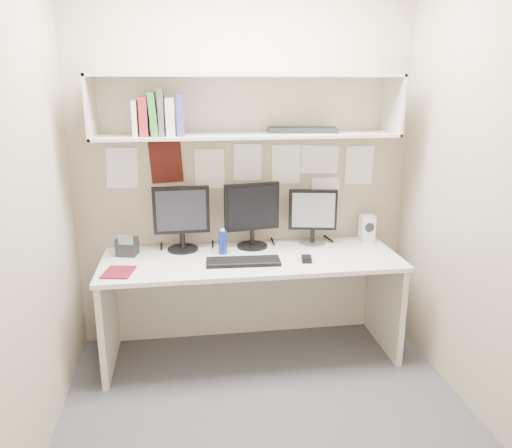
{
  "coord_description": "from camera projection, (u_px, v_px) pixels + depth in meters",
  "views": [
    {
      "loc": [
        -0.43,
        -2.51,
        1.86
      ],
      "look_at": [
        -0.01,
        0.35,
        1.05
      ],
      "focal_mm": 35.0,
      "sensor_mm": 36.0,
      "label": 1
    }
  ],
  "objects": [
    {
      "name": "floor",
      "position": [
        267.0,
        409.0,
        2.95
      ],
      "size": [
        2.4,
        2.0,
        0.01
      ],
      "primitive_type": "cube",
      "color": "#424246",
      "rests_on": "ground"
    },
    {
      "name": "wall_back",
      "position": [
        245.0,
        165.0,
        3.55
      ],
      "size": [
        2.4,
        0.02,
        2.6
      ],
      "primitive_type": "cube",
      "color": "tan",
      "rests_on": "ground"
    },
    {
      "name": "wall_front",
      "position": [
        319.0,
        260.0,
        1.65
      ],
      "size": [
        2.4,
        0.02,
        2.6
      ],
      "primitive_type": "cube",
      "color": "tan",
      "rests_on": "ground"
    },
    {
      "name": "wall_left",
      "position": [
        26.0,
        203.0,
        2.43
      ],
      "size": [
        0.02,
        2.0,
        2.6
      ],
      "primitive_type": "cube",
      "color": "tan",
      "rests_on": "ground"
    },
    {
      "name": "wall_right",
      "position": [
        481.0,
        188.0,
        2.77
      ],
      "size": [
        0.02,
        2.0,
        2.6
      ],
      "primitive_type": "cube",
      "color": "tan",
      "rests_on": "ground"
    },
    {
      "name": "desk",
      "position": [
        252.0,
        306.0,
        3.47
      ],
      "size": [
        2.0,
        0.7,
        0.73
      ],
      "color": "silver",
      "rests_on": "floor"
    },
    {
      "name": "overhead_hutch",
      "position": [
        247.0,
        105.0,
        3.3
      ],
      "size": [
        2.0,
        0.38,
        0.4
      ],
      "color": "beige",
      "rests_on": "wall_back"
    },
    {
      "name": "pinned_papers",
      "position": [
        245.0,
        172.0,
        3.56
      ],
      "size": [
        1.92,
        0.01,
        0.48
      ],
      "primitive_type": null,
      "color": "white",
      "rests_on": "wall_back"
    },
    {
      "name": "monitor_left",
      "position": [
        182.0,
        216.0,
        3.45
      ],
      "size": [
        0.39,
        0.21,
        0.45
      ],
      "rotation": [
        0.0,
        0.0,
        0.03
      ],
      "color": "black",
      "rests_on": "desk"
    },
    {
      "name": "monitor_center",
      "position": [
        252.0,
        213.0,
        3.52
      ],
      "size": [
        0.4,
        0.22,
        0.46
      ],
      "rotation": [
        0.0,
        0.0,
        0.17
      ],
      "color": "black",
      "rests_on": "desk"
    },
    {
      "name": "monitor_right",
      "position": [
        313.0,
        214.0,
        3.59
      ],
      "size": [
        0.35,
        0.19,
        0.4
      ],
      "rotation": [
        0.0,
        0.0,
        -0.19
      ],
      "color": "#A5A5AA",
      "rests_on": "desk"
    },
    {
      "name": "keyboard",
      "position": [
        243.0,
        262.0,
        3.25
      ],
      "size": [
        0.49,
        0.2,
        0.02
      ],
      "primitive_type": "cube",
      "rotation": [
        0.0,
        0.0,
        -0.05
      ],
      "color": "black",
      "rests_on": "desk"
    },
    {
      "name": "mouse",
      "position": [
        307.0,
        259.0,
        3.29
      ],
      "size": [
        0.08,
        0.11,
        0.03
      ],
      "primitive_type": "cube",
      "rotation": [
        0.0,
        0.0,
        -0.16
      ],
      "color": "black",
      "rests_on": "desk"
    },
    {
      "name": "speaker",
      "position": [
        367.0,
        228.0,
        3.69
      ],
      "size": [
        0.1,
        0.11,
        0.2
      ],
      "rotation": [
        0.0,
        0.0,
        -0.01
      ],
      "color": "silver",
      "rests_on": "desk"
    },
    {
      "name": "blue_bottle",
      "position": [
        223.0,
        242.0,
        3.41
      ],
      "size": [
        0.06,
        0.06,
        0.18
      ],
      "color": "navy",
      "rests_on": "desk"
    },
    {
      "name": "maroon_notebook",
      "position": [
        119.0,
        272.0,
        3.08
      ],
      "size": [
        0.21,
        0.24,
        0.01
      ],
      "primitive_type": "cube",
      "rotation": [
        0.0,
        0.0,
        -0.19
      ],
      "color": "maroon",
      "rests_on": "desk"
    },
    {
      "name": "desk_phone",
      "position": [
        127.0,
        246.0,
        3.39
      ],
      "size": [
        0.16,
        0.15,
        0.16
      ],
      "rotation": [
        0.0,
        0.0,
        -0.25
      ],
      "color": "black",
      "rests_on": "desk"
    },
    {
      "name": "book_stack",
      "position": [
        159.0,
        115.0,
        3.13
      ],
      "size": [
        0.32,
        0.18,
        0.29
      ],
      "color": "silver",
      "rests_on": "overhead_hutch"
    },
    {
      "name": "hutch_tray",
      "position": [
        302.0,
        130.0,
        3.39
      ],
      "size": [
        0.49,
        0.24,
        0.03
      ],
      "primitive_type": "cube",
      "rotation": [
        0.0,
        0.0,
        -0.15
      ],
      "color": "black",
      "rests_on": "overhead_hutch"
    }
  ]
}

